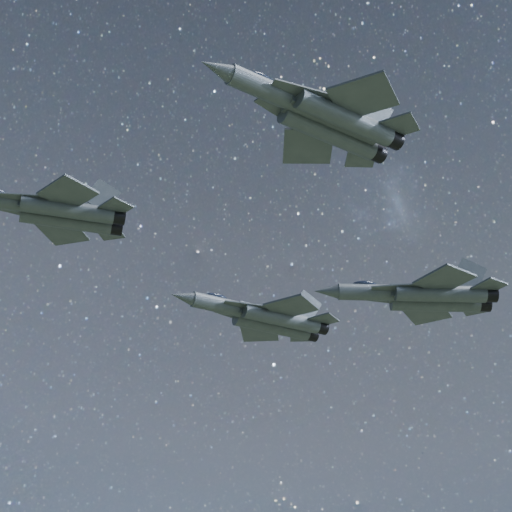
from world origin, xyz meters
name	(u,v)px	position (x,y,z in m)	size (l,w,h in m)	color
jet_lead	(52,210)	(-17.56, 3.90, 148.90)	(15.38, 10.93, 3.91)	#363E44
jet_left	(264,317)	(6.07, 19.99, 150.03)	(18.77, 13.01, 4.71)	#363E44
jet_right	(321,116)	(-1.58, -14.88, 147.91)	(15.91, 10.82, 4.00)	#363E44
jet_slot	(423,296)	(15.13, 2.63, 145.62)	(16.93, 11.47, 4.26)	#363E44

